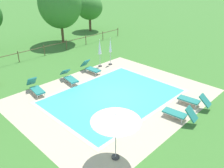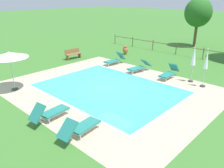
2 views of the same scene
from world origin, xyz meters
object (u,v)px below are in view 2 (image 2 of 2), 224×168
at_px(patio_umbrella_closed_row_west, 194,58).
at_px(tree_west_mid, 198,13).
at_px(terracotta_urn_near_fence, 125,50).
at_px(sun_lounger_north_end, 80,127).
at_px(sun_lounger_north_mid, 50,112).
at_px(patio_umbrella_closed_row_centre, 206,62).
at_px(patio_umbrella_open_foreground, 9,55).
at_px(wooden_bench_lawn_side, 73,54).
at_px(sun_lounger_north_far, 169,73).
at_px(sun_lounger_south_near_corner, 115,60).
at_px(sun_lounger_north_near_steps, 139,67).

height_order(patio_umbrella_closed_row_west, tree_west_mid, tree_west_mid).
bearing_deg(patio_umbrella_closed_row_west, terracotta_urn_near_fence, 161.03).
bearing_deg(sun_lounger_north_end, terracotta_urn_near_fence, 122.63).
distance_m(sun_lounger_north_mid, patio_umbrella_closed_row_west, 9.40).
bearing_deg(patio_umbrella_closed_row_centre, sun_lounger_north_mid, -111.15).
height_order(sun_lounger_north_mid, terracotta_urn_near_fence, sun_lounger_north_mid).
distance_m(patio_umbrella_closed_row_west, patio_umbrella_closed_row_centre, 0.99).
distance_m(sun_lounger_north_mid, terracotta_urn_near_fence, 12.92).
distance_m(patio_umbrella_open_foreground, patio_umbrella_closed_row_centre, 11.44).
bearing_deg(sun_lounger_north_end, wooden_bench_lawn_side, 143.69).
bearing_deg(sun_lounger_north_far, wooden_bench_lawn_side, -171.82).
bearing_deg(patio_umbrella_closed_row_west, patio_umbrella_open_foreground, -129.52).
relative_size(sun_lounger_north_far, sun_lounger_north_end, 0.96).
bearing_deg(wooden_bench_lawn_side, tree_west_mid, 66.14).
xyz_separation_m(sun_lounger_south_near_corner, patio_umbrella_closed_row_centre, (7.29, 0.13, 1.17)).
height_order(sun_lounger_north_near_steps, sun_lounger_north_far, sun_lounger_north_far).
bearing_deg(sun_lounger_south_near_corner, sun_lounger_north_far, 0.71).
distance_m(sun_lounger_north_end, patio_umbrella_closed_row_west, 8.95).
bearing_deg(patio_umbrella_closed_row_centre, tree_west_mid, 117.04).
distance_m(terracotta_urn_near_fence, tree_west_mid, 9.23).
height_order(sun_lounger_north_far, patio_umbrella_closed_row_centre, patio_umbrella_closed_row_centre).
height_order(sun_lounger_north_near_steps, wooden_bench_lawn_side, wooden_bench_lawn_side).
xyz_separation_m(sun_lounger_north_end, tree_west_mid, (-4.26, 19.65, 3.21)).
bearing_deg(patio_umbrella_closed_row_centre, wooden_bench_lawn_side, -173.19).
relative_size(sun_lounger_north_near_steps, sun_lounger_south_near_corner, 1.06).
distance_m(patio_umbrella_closed_row_centre, terracotta_urn_near_fence, 9.39).
bearing_deg(tree_west_mid, patio_umbrella_closed_row_west, -66.28).
relative_size(sun_lounger_north_far, patio_umbrella_open_foreground, 0.82).
height_order(sun_lounger_north_end, patio_umbrella_closed_row_west, patio_umbrella_closed_row_west).
bearing_deg(patio_umbrella_open_foreground, sun_lounger_north_near_steps, 67.21).
relative_size(patio_umbrella_open_foreground, wooden_bench_lawn_side, 1.53).
bearing_deg(sun_lounger_south_near_corner, terracotta_urn_near_fence, 115.71).
xyz_separation_m(sun_lounger_north_mid, sun_lounger_south_near_corner, (-3.94, 8.55, 0.00)).
bearing_deg(sun_lounger_north_near_steps, patio_umbrella_closed_row_west, 10.05).
bearing_deg(sun_lounger_north_mid, sun_lounger_north_far, 83.28).
bearing_deg(sun_lounger_south_near_corner, sun_lounger_north_end, -55.01).
bearing_deg(sun_lounger_south_near_corner, sun_lounger_north_near_steps, -4.50).
relative_size(sun_lounger_north_near_steps, sun_lounger_north_end, 1.03).
relative_size(terracotta_urn_near_fence, tree_west_mid, 0.16).
bearing_deg(sun_lounger_north_far, tree_west_mid, 106.61).
distance_m(sun_lounger_north_near_steps, sun_lounger_south_near_corner, 2.64).
bearing_deg(tree_west_mid, sun_lounger_north_mid, -83.30).
bearing_deg(patio_umbrella_open_foreground, terracotta_urn_near_fence, 94.32).
height_order(sun_lounger_north_near_steps, terracotta_urn_near_fence, sun_lounger_north_near_steps).
distance_m(patio_umbrella_closed_row_west, wooden_bench_lawn_side, 10.46).
xyz_separation_m(sun_lounger_north_far, tree_west_mid, (-3.34, 11.19, 3.20)).
bearing_deg(tree_west_mid, patio_umbrella_closed_row_centre, -62.96).
relative_size(sun_lounger_north_mid, tree_west_mid, 0.38).
bearing_deg(patio_umbrella_open_foreground, wooden_bench_lawn_side, 115.20).
distance_m(sun_lounger_north_mid, sun_lounger_north_end, 1.95).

